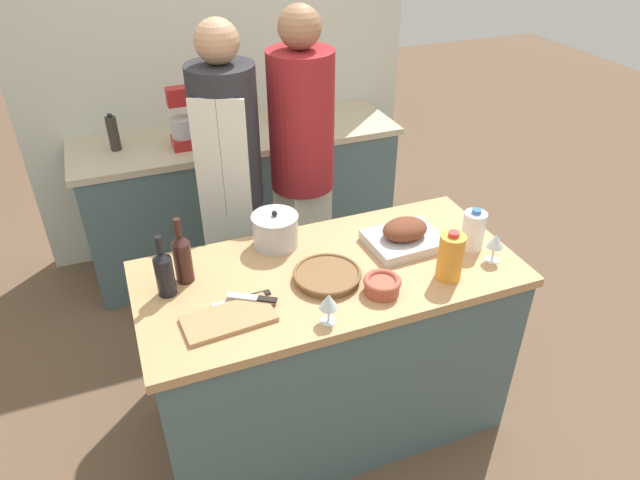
% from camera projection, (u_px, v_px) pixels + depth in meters
% --- Properties ---
extents(ground_plane, '(12.00, 12.00, 0.00)m').
position_uv_depth(ground_plane, '(328.00, 415.00, 2.82)').
color(ground_plane, brown).
extents(kitchen_island, '(1.56, 0.74, 0.89)m').
position_uv_depth(kitchen_island, '(329.00, 349.00, 2.57)').
color(kitchen_island, '#4C666B').
rests_on(kitchen_island, ground_plane).
extents(back_counter, '(2.00, 0.60, 0.89)m').
position_uv_depth(back_counter, '(243.00, 197.00, 3.75)').
color(back_counter, '#4C666B').
rests_on(back_counter, ground_plane).
extents(back_wall, '(2.50, 0.10, 2.55)m').
position_uv_depth(back_wall, '(218.00, 57.00, 3.57)').
color(back_wall, silver).
rests_on(back_wall, ground_plane).
extents(roasting_pan, '(0.32, 0.26, 0.13)m').
position_uv_depth(roasting_pan, '(404.00, 236.00, 2.46)').
color(roasting_pan, '#BCBCC1').
rests_on(roasting_pan, kitchen_island).
extents(wicker_basket, '(0.27, 0.27, 0.04)m').
position_uv_depth(wicker_basket, '(327.00, 276.00, 2.26)').
color(wicker_basket, brown).
rests_on(wicker_basket, kitchen_island).
extents(cutting_board, '(0.34, 0.19, 0.02)m').
position_uv_depth(cutting_board, '(229.00, 319.00, 2.07)').
color(cutting_board, '#AD7F51').
rests_on(cutting_board, kitchen_island).
extents(stock_pot, '(0.20, 0.20, 0.17)m').
position_uv_depth(stock_pot, '(275.00, 230.00, 2.45)').
color(stock_pot, '#B7B7BC').
rests_on(stock_pot, kitchen_island).
extents(mixing_bowl, '(0.15, 0.15, 0.07)m').
position_uv_depth(mixing_bowl, '(382.00, 285.00, 2.19)').
color(mixing_bowl, '#A84C38').
rests_on(mixing_bowl, kitchen_island).
extents(juice_jug, '(0.10, 0.10, 0.21)m').
position_uv_depth(juice_jug, '(451.00, 257.00, 2.24)').
color(juice_jug, orange).
rests_on(juice_jug, kitchen_island).
extents(milk_jug, '(0.10, 0.10, 0.19)m').
position_uv_depth(milk_jug, '(473.00, 230.00, 2.42)').
color(milk_jug, white).
rests_on(milk_jug, kitchen_island).
extents(wine_bottle_green, '(0.07, 0.07, 0.28)m').
position_uv_depth(wine_bottle_green, '(182.00, 257.00, 2.21)').
color(wine_bottle_green, '#381E19').
rests_on(wine_bottle_green, kitchen_island).
extents(wine_bottle_dark, '(0.07, 0.07, 0.26)m').
position_uv_depth(wine_bottle_dark, '(164.00, 272.00, 2.15)').
color(wine_bottle_dark, black).
rests_on(wine_bottle_dark, kitchen_island).
extents(wine_glass_left, '(0.07, 0.07, 0.12)m').
position_uv_depth(wine_glass_left, '(329.00, 302.00, 2.02)').
color(wine_glass_left, silver).
rests_on(wine_glass_left, kitchen_island).
extents(wine_glass_right, '(0.07, 0.07, 0.13)m').
position_uv_depth(wine_glass_right, '(495.00, 242.00, 2.34)').
color(wine_glass_right, silver).
rests_on(wine_glass_right, kitchen_island).
extents(knife_chef, '(0.23, 0.04, 0.01)m').
position_uv_depth(knife_chef, '(243.00, 299.00, 2.17)').
color(knife_chef, '#B7B7BC').
rests_on(knife_chef, kitchen_island).
extents(knife_paring, '(0.18, 0.13, 0.01)m').
position_uv_depth(knife_paring, '(254.00, 298.00, 2.15)').
color(knife_paring, '#B7B7BC').
rests_on(knife_paring, cutting_board).
extents(stand_mixer, '(0.18, 0.14, 0.36)m').
position_uv_depth(stand_mixer, '(186.00, 123.00, 3.27)').
color(stand_mixer, '#B22323').
rests_on(stand_mixer, back_counter).
extents(condiment_bottle_tall, '(0.06, 0.06, 0.14)m').
position_uv_depth(condiment_bottle_tall, '(277.00, 114.00, 3.63)').
color(condiment_bottle_tall, '#234C28').
rests_on(condiment_bottle_tall, back_counter).
extents(condiment_bottle_short, '(0.06, 0.06, 0.22)m').
position_uv_depth(condiment_bottle_short, '(113.00, 133.00, 3.26)').
color(condiment_bottle_short, '#332D28').
rests_on(condiment_bottle_short, back_counter).
extents(person_cook_aproned, '(0.34, 0.36, 1.73)m').
position_uv_depth(person_cook_aproned, '(230.00, 178.00, 2.85)').
color(person_cook_aproned, beige).
rests_on(person_cook_aproned, ground_plane).
extents(person_cook_guest, '(0.33, 0.33, 1.76)m').
position_uv_depth(person_cook_guest, '(302.00, 162.00, 2.97)').
color(person_cook_guest, beige).
rests_on(person_cook_guest, ground_plane).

